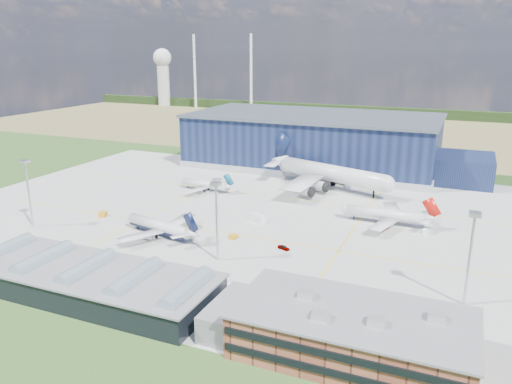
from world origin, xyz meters
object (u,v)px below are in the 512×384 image
ops_building (352,333)px  airliner_red (385,209)px  airliner_navy (159,220)px  airliner_widebody (332,165)px  gse_tug_a (103,214)px  light_mast_west (27,183)px  light_mast_east (471,244)px  light_mast_center (216,209)px  car_a (284,248)px  gse_tug_b (233,237)px  gse_van_c (236,289)px  gse_cart_b (347,187)px  airliner_regional (204,181)px  gse_van_a (258,218)px  gse_cart_a (426,232)px  car_b (289,307)px  hangar (318,143)px

ops_building → airliner_red: airliner_red is taller
airliner_navy → airliner_widebody: size_ratio=0.49×
gse_tug_a → airliner_widebody: bearing=20.8°
light_mast_west → light_mast_east: size_ratio=1.00×
ops_building → airliner_widebody: 120.26m
light_mast_center → car_a: light_mast_center is taller
airliner_navy → gse_tug_b: (22.96, 7.07, -4.62)m
light_mast_center → gse_tug_a: (-55.44, 17.89, -14.67)m
gse_van_c → gse_tug_b: bearing=21.4°
light_mast_west → gse_tug_b: size_ratio=7.82×
gse_cart_b → car_a: car_a is taller
gse_van_c → car_a: (1.32, 30.57, -0.42)m
light_mast_west → gse_cart_b: bearing=45.3°
ops_building → airliner_regional: (-82.95, 91.24, -0.45)m
gse_tug_b → car_a: (17.76, -2.20, 0.03)m
ops_building → gse_van_a: bearing=126.2°
gse_cart_a → car_a: car_a is taller
airliner_regional → light_mast_east: bearing=152.1°
gse_van_a → car_a: 25.87m
car_b → light_mast_east: bearing=-56.1°
hangar → ops_building: 163.51m
ops_building → airliner_widebody: size_ratio=0.71×
airliner_widebody → gse_tug_a: (-65.76, -67.11, -9.86)m
gse_van_a → light_mast_west: bearing=141.8°
airliner_navy → airliner_widebody: airliner_widebody is taller
airliner_regional → gse_van_c: 92.76m
hangar → gse_van_a: bearing=-86.8°
ops_building → gse_cart_b: (-28.38, 117.68, -4.17)m
light_mast_east → gse_van_a: light_mast_east is taller
airliner_red → gse_van_a: bearing=20.5°
airliner_regional → light_mast_west: bearing=65.2°
gse_cart_a → car_a: size_ratio=0.75×
gse_cart_a → gse_tug_a: bearing=-163.6°
ops_building → airliner_red: size_ratio=1.37×
car_a → airliner_red: bearing=-16.6°
gse_cart_b → car_b: size_ratio=0.89×
light_mast_center → ops_building: bearing=-33.7°
light_mast_west → car_b: bearing=-10.4°
light_mast_center → gse_cart_b: (16.63, 87.67, -14.81)m
light_mast_east → car_a: 54.46m
light_mast_east → airliner_regional: 120.30m
airliner_navy → airliner_red: 75.83m
airliner_navy → gse_cart_b: size_ratio=11.23×
hangar → gse_van_a: size_ratio=23.95×
light_mast_east → airliner_regional: (-102.95, 61.24, -11.09)m
ops_building → car_a: (-30.36, 44.57, -4.12)m
car_b → gse_tug_b: bearing=49.7°
airliner_red → gse_cart_b: size_ratio=11.72×
gse_tug_a → car_b: bearing=-48.1°
gse_van_a → car_a: (16.75, -19.70, -0.65)m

